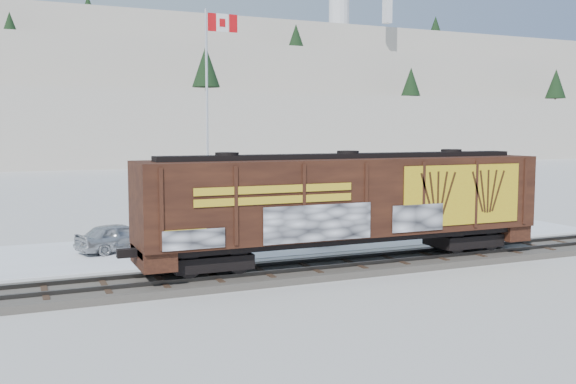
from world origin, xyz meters
name	(u,v)px	position (x,y,z in m)	size (l,w,h in m)	color
ground	(307,273)	(0.00, 0.00, 0.00)	(500.00, 500.00, 0.00)	white
rail_track	(307,270)	(0.00, 0.00, 0.15)	(50.00, 3.40, 0.43)	#59544C
parking_strip	(245,243)	(0.00, 7.50, 0.01)	(40.00, 8.00, 0.03)	white
hillside	(58,94)	(-0.05, 139.79, 14.37)	(360.00, 110.00, 93.00)	white
hopper_railcar	(348,201)	(1.83, -0.01, 2.89)	(17.33, 3.06, 4.41)	black
flagpole	(209,150)	(-0.52, 12.05, 4.70)	(2.30, 0.90, 12.52)	silver
car_silver	(119,237)	(-6.30, 7.79, 0.72)	(1.63, 4.06, 1.38)	#B5B7BC
car_white	(341,225)	(4.80, 6.15, 0.84)	(1.72, 4.92, 1.62)	silver
car_dark	(333,225)	(4.84, 7.14, 0.71)	(1.91, 4.69, 1.36)	black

